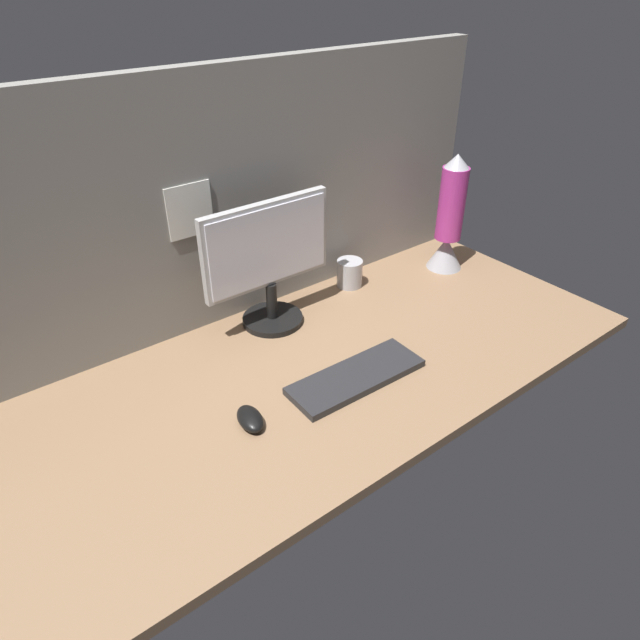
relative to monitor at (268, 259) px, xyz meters
The scene contains 7 objects.
ground_plane 33.63cm from the monitor, 97.89° to the right, with size 180.00×80.00×3.00cm, color #8C6B4C.
cubicle_wall_back 19.66cm from the monitor, 105.75° to the left, with size 180.00×5.50×70.91cm.
monitor is the anchor object (origin of this frame).
keyboard 41.80cm from the monitor, 87.25° to the right, with size 37.00×13.00×2.00cm, color #262628.
mouse 48.49cm from the monitor, 129.95° to the right, with size 5.60×9.60×3.40cm, color black.
mug_steel 36.48cm from the monitor, ahead, with size 8.46×8.46×8.97cm.
lava_lamp 68.08cm from the monitor, ahead, with size 12.21×12.21×39.94cm.
Camera 1 is at (-72.45, -97.23, 93.32)cm, focal length 31.88 mm.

